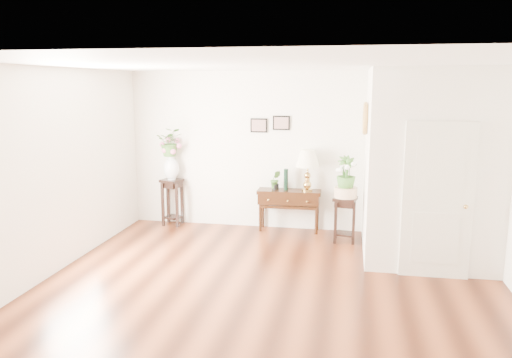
% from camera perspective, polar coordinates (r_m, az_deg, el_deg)
% --- Properties ---
extents(floor, '(6.00, 5.50, 0.02)m').
position_cam_1_polar(floor, '(6.55, 1.65, -12.31)').
color(floor, brown).
rests_on(floor, ground).
extents(ceiling, '(6.00, 5.50, 0.02)m').
position_cam_1_polar(ceiling, '(6.03, 1.79, 13.00)').
color(ceiling, white).
rests_on(ceiling, ground).
extents(wall_back, '(6.00, 0.02, 2.80)m').
position_cam_1_polar(wall_back, '(8.83, 4.51, 3.16)').
color(wall_back, white).
rests_on(wall_back, ground).
extents(wall_front, '(6.00, 0.02, 2.80)m').
position_cam_1_polar(wall_front, '(3.53, -5.35, -8.57)').
color(wall_front, white).
rests_on(wall_front, ground).
extents(wall_left, '(0.02, 5.50, 2.80)m').
position_cam_1_polar(wall_left, '(7.23, -22.49, 0.67)').
color(wall_left, white).
rests_on(wall_left, ground).
extents(partition, '(1.80, 1.95, 2.80)m').
position_cam_1_polar(partition, '(7.90, 19.05, 1.70)').
color(partition, white).
rests_on(partition, floor).
extents(door, '(0.90, 0.05, 2.10)m').
position_cam_1_polar(door, '(6.99, 20.02, -2.41)').
color(door, silver).
rests_on(door, floor).
extents(art_print_left, '(0.30, 0.02, 0.25)m').
position_cam_1_polar(art_print_left, '(8.85, 0.33, 6.14)').
color(art_print_left, black).
rests_on(art_print_left, wall_back).
extents(art_print_right, '(0.30, 0.02, 0.25)m').
position_cam_1_polar(art_print_right, '(8.78, 2.91, 6.42)').
color(art_print_right, black).
rests_on(art_print_right, wall_back).
extents(wall_ornament, '(0.07, 0.51, 0.51)m').
position_cam_1_polar(wall_ornament, '(7.87, 12.38, 6.77)').
color(wall_ornament, '#B7883D').
rests_on(wall_ornament, partition).
extents(console_table, '(1.11, 0.39, 0.74)m').
position_cam_1_polar(console_table, '(8.86, 3.79, -3.61)').
color(console_table, black).
rests_on(console_table, floor).
extents(table_lamp, '(0.45, 0.45, 0.73)m').
position_cam_1_polar(table_lamp, '(8.67, 5.91, 0.92)').
color(table_lamp, '#B69048').
rests_on(table_lamp, console_table).
extents(green_vase, '(0.10, 0.10, 0.38)m').
position_cam_1_polar(green_vase, '(8.74, 3.43, -0.17)').
color(green_vase, black).
rests_on(green_vase, console_table).
extents(potted_plant, '(0.21, 0.19, 0.33)m').
position_cam_1_polar(potted_plant, '(8.77, 2.24, -0.17)').
color(potted_plant, '#396C27').
rests_on(potted_plant, console_table).
extents(plant_stand_a, '(0.42, 0.42, 0.85)m').
position_cam_1_polar(plant_stand_a, '(9.34, -9.53, -2.61)').
color(plant_stand_a, black).
rests_on(plant_stand_a, floor).
extents(porcelain_vase, '(0.34, 0.34, 0.48)m').
position_cam_1_polar(porcelain_vase, '(9.21, -9.66, 1.34)').
color(porcelain_vase, white).
rests_on(porcelain_vase, plant_stand_a).
extents(lily_arrangement, '(0.53, 0.48, 0.52)m').
position_cam_1_polar(lily_arrangement, '(9.15, -9.74, 4.02)').
color(lily_arrangement, '#396C27').
rests_on(lily_arrangement, porcelain_vase).
extents(plant_stand_b, '(0.41, 0.41, 0.75)m').
position_cam_1_polar(plant_stand_b, '(8.37, 10.10, -4.57)').
color(plant_stand_b, black).
rests_on(plant_stand_b, floor).
extents(ceramic_bowl, '(0.44, 0.44, 0.17)m').
position_cam_1_polar(ceramic_bowl, '(8.26, 10.20, -1.53)').
color(ceramic_bowl, beige).
rests_on(ceramic_bowl, plant_stand_b).
extents(narcissus, '(0.41, 0.41, 0.56)m').
position_cam_1_polar(narcissus, '(8.20, 10.27, 0.65)').
color(narcissus, '#396C27').
rests_on(narcissus, ceramic_bowl).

